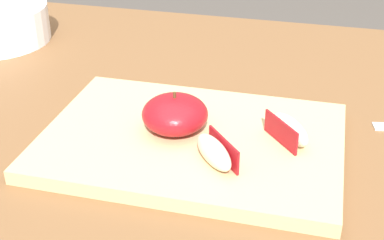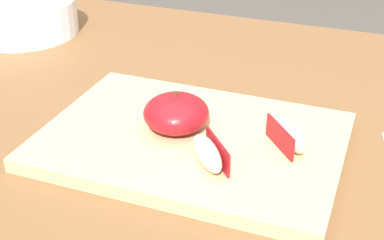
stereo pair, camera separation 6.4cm
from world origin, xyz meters
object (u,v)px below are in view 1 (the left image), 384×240
apple_wedge_back (215,152)px  apple_wedge_left (289,130)px  apple_half_skin_up (175,114)px  cutting_board (192,141)px

apple_wedge_back → apple_wedge_left: bearing=43.0°
apple_half_skin_up → apple_wedge_left: bearing=3.8°
cutting_board → apple_wedge_left: size_ratio=5.36×
apple_wedge_left → cutting_board: bearing=-172.3°
cutting_board → apple_half_skin_up: bearing=164.5°
cutting_board → apple_wedge_back: apple_wedge_back is taller
apple_half_skin_up → apple_wedge_left: (0.13, 0.01, -0.01)m
cutting_board → apple_wedge_back: bearing=-53.7°
apple_wedge_left → apple_half_skin_up: bearing=-176.2°
cutting_board → apple_wedge_left: bearing=7.7°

